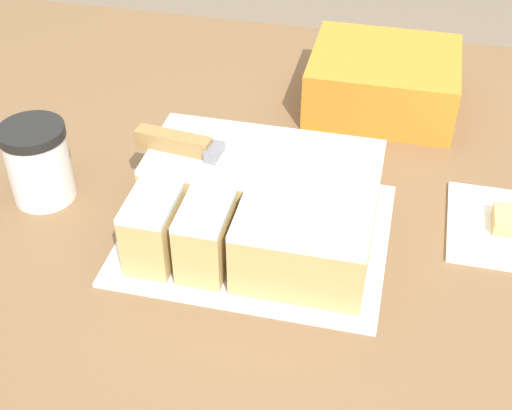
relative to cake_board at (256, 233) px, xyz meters
name	(u,v)px	position (x,y,z in m)	size (l,w,h in m)	color
countertop	(251,410)	(-0.02, 0.06, -0.48)	(1.40, 1.10, 0.95)	brown
cake_board	(256,233)	(0.00, 0.00, 0.00)	(0.33, 0.27, 0.01)	silver
cake	(260,204)	(0.00, 0.00, 0.05)	(0.29, 0.23, 0.09)	tan
knife	(199,148)	(-0.08, 0.03, 0.10)	(0.26, 0.06, 0.02)	silver
coffee_cup	(38,163)	(-0.30, 0.01, 0.05)	(0.09, 0.09, 0.11)	white
paper_napkin	(510,228)	(0.32, 0.08, 0.00)	(0.16, 0.16, 0.01)	white
storage_box	(383,81)	(0.12, 0.35, 0.04)	(0.23, 0.20, 0.09)	orange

